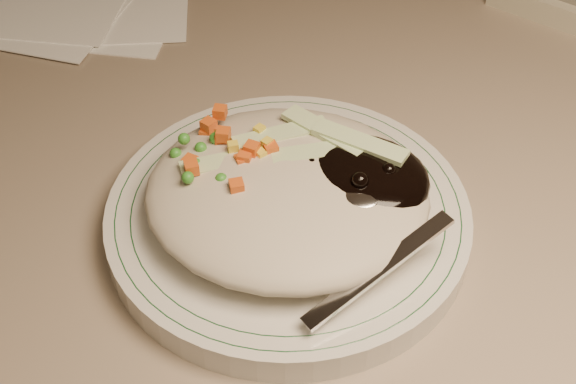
# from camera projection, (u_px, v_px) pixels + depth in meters

# --- Properties ---
(desk) EXTENTS (1.40, 0.70, 0.74)m
(desk) POSITION_uv_depth(u_px,v_px,m) (383.00, 249.00, 0.82)
(desk) COLOR #81705D
(desk) RESTS_ON ground
(plate) EXTENTS (0.25, 0.25, 0.02)m
(plate) POSITION_uv_depth(u_px,v_px,m) (288.00, 219.00, 0.56)
(plate) COLOR silver
(plate) RESTS_ON desk
(plate_rim) EXTENTS (0.24, 0.24, 0.00)m
(plate_rim) POSITION_uv_depth(u_px,v_px,m) (288.00, 209.00, 0.56)
(plate_rim) COLOR #144723
(plate_rim) RESTS_ON plate
(meal) EXTENTS (0.21, 0.19, 0.05)m
(meal) POSITION_uv_depth(u_px,v_px,m) (294.00, 187.00, 0.54)
(meal) COLOR #B6AB93
(meal) RESTS_ON plate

